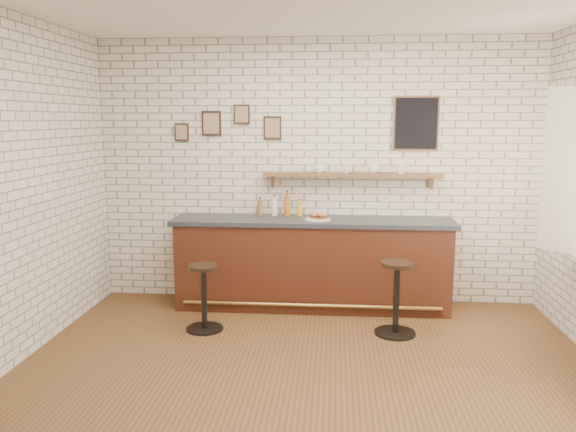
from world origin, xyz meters
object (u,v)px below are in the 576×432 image
Objects in this scene: bitters_bottle_amber at (287,206)px; bitters_bottle_brown at (260,208)px; bitters_bottle_white at (274,207)px; bar_counter at (312,263)px; bar_stool_right at (396,296)px; ciabatta_sandwich at (319,216)px; shelf_cup_d at (401,169)px; shelf_cup_c at (373,169)px; shelf_cup_a at (320,169)px; sandwich_plate at (318,219)px; condiment_bottle_yellow at (299,209)px; bar_stool_left at (204,295)px; shelf_cup_b at (346,169)px.

bitters_bottle_brown is at bearing 180.00° from bitters_bottle_amber.
bar_counter is at bearing -22.59° from bitters_bottle_white.
bitters_bottle_amber is at bearing 140.79° from bar_stool_right.
shelf_cup_d is at bearing 16.03° from ciabatta_sandwich.
bitters_bottle_amber is (-0.30, 0.18, 0.62)m from bar_counter.
bar_stool_right is at bearing -35.86° from bitters_bottle_white.
shelf_cup_a is at bearing 89.54° from shelf_cup_c.
bitters_bottle_white is (0.17, 0.00, 0.01)m from bitters_bottle_brown.
condiment_bottle_yellow is at bearing 131.58° from sandwich_plate.
bitters_bottle_white is 0.67m from shelf_cup_a.
bitters_bottle_white is 0.35× the size of bar_stool_left.
bitters_bottle_amber is at bearing 146.31° from ciabatta_sandwich.
shelf_cup_c is at bearing 169.22° from shelf_cup_d.
bar_stool_right is at bearing -111.68° from shelf_cup_b.
bar_counter is 10.77× the size of bitters_bottle_amber.
shelf_cup_a reaches higher than bitters_bottle_brown.
shelf_cup_d is at bearing 0.82° from condiment_bottle_yellow.
sandwich_plate is (0.06, -0.06, 0.51)m from bar_counter.
ciabatta_sandwich is at bearing -33.69° from bitters_bottle_amber.
bar_counter is 4.61× the size of bar_stool_left.
bitters_bottle_amber reaches higher than bar_counter.
bitters_bottle_white is 1.19m from shelf_cup_c.
bar_counter is 4.24× the size of bar_stool_right.
sandwich_plate is 1.18× the size of bitters_bottle_white.
shelf_cup_c reaches higher than ciabatta_sandwich.
condiment_bottle_yellow is 2.15× the size of shelf_cup_b.
bar_counter is at bearing 135.76° from sandwich_plate.
bitters_bottle_amber is 2.49× the size of shelf_cup_a.
shelf_cup_b is at bearing 40.70° from sandwich_plate.
shelf_cup_d is (2.02, 1.00, 1.19)m from bar_stool_left.
condiment_bottle_yellow is 1.22m from shelf_cup_d.
bitters_bottle_white is (-0.44, 0.18, 0.60)m from bar_counter.
bar_counter is 25.29× the size of shelf_cup_c.
bar_counter is 0.77m from bitters_bottle_white.
bitters_bottle_amber reaches higher than bitters_bottle_white.
bar_counter is at bearing -146.91° from shelf_cup_a.
shelf_cup_a is at bearing 130.89° from shelf_cup_b.
bar_counter is 1.12m from shelf_cup_b.
ciabatta_sandwich is at bearing 138.50° from bar_stool_right.
shelf_cup_b reaches higher than bar_counter.
bar_counter is 1.44m from shelf_cup_d.
shelf_cup_b reaches higher than bitters_bottle_white.
condiment_bottle_yellow is 1.52m from bar_stool_left.
condiment_bottle_yellow reaches higher than bar_stool_left.
bar_stool_right is 8.04× the size of shelf_cup_b.
shelf_cup_b is (0.30, 0.26, 0.53)m from sandwich_plate.
ciabatta_sandwich reaches higher than bar_stool_left.
bitters_bottle_amber is at bearing 144.21° from shelf_cup_a.
shelf_cup_b is at bearing 89.54° from shelf_cup_c.
bitters_bottle_white is at bearing 90.38° from shelf_cup_c.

